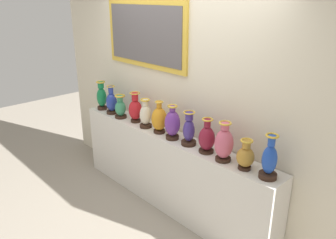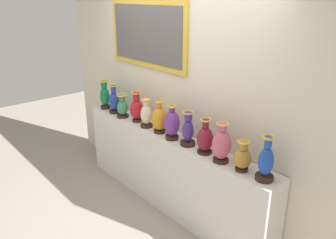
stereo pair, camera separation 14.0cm
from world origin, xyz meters
name	(u,v)px [view 1 (the left image)]	position (x,y,z in m)	size (l,w,h in m)	color
ground_plane	(168,204)	(0.00, 0.00, 0.00)	(10.60, 10.60, 0.00)	gray
display_shelf	(168,171)	(0.00, 0.00, 0.46)	(2.85, 0.32, 0.93)	silver
back_wall	(181,94)	(-0.02, 0.22, 1.36)	(4.60, 0.14, 2.68)	beige
vase_emerald	(102,97)	(-1.27, -0.04, 1.10)	(0.13, 0.13, 0.39)	#382319
vase_cobalt	(112,102)	(-1.04, -0.04, 1.08)	(0.15, 0.15, 0.38)	#382319
vase_jade	(120,108)	(-0.82, -0.06, 1.06)	(0.15, 0.15, 0.30)	#382319
vase_crimson	(135,109)	(-0.57, -0.01, 1.09)	(0.16, 0.16, 0.38)	#382319
vase_ivory	(146,115)	(-0.35, -0.04, 1.08)	(0.14, 0.14, 0.35)	#382319
vase_amber	(159,119)	(-0.11, -0.03, 1.09)	(0.18, 0.18, 0.38)	#382319
vase_violet	(172,124)	(0.12, -0.04, 1.10)	(0.17, 0.17, 0.39)	#382319
vase_indigo	(189,131)	(0.34, -0.03, 1.08)	(0.16, 0.16, 0.37)	#382319
vase_burgundy	(207,138)	(0.59, -0.03, 1.08)	(0.16, 0.16, 0.36)	#382319
vase_rose	(224,144)	(0.82, -0.05, 1.10)	(0.18, 0.18, 0.39)	#382319
vase_ochre	(245,156)	(1.05, -0.04, 1.05)	(0.16, 0.16, 0.29)	#382319
vase_sapphire	(269,160)	(1.28, -0.03, 1.09)	(0.16, 0.16, 0.41)	#382319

